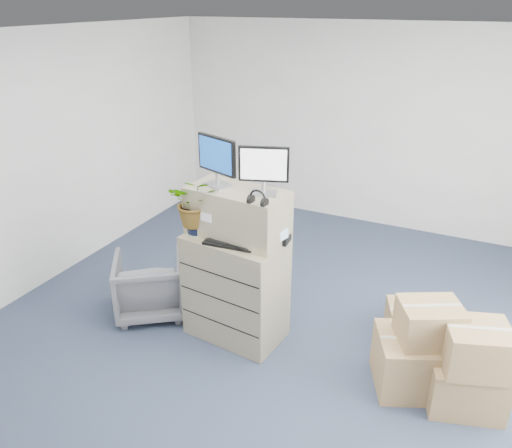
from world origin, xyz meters
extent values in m
plane|color=#263444|center=(0.00, 0.00, 0.00)|extent=(7.00, 7.00, 0.00)
cube|color=silver|center=(0.00, 3.51, 1.40)|extent=(6.00, 0.02, 2.80)
cube|color=tan|center=(-0.51, 0.23, 0.53)|extent=(0.96, 0.65, 1.06)
cube|color=tan|center=(-0.51, 0.28, 1.29)|extent=(0.95, 0.55, 0.45)
cube|color=#99999E|center=(-0.71, 0.29, 1.52)|extent=(0.29, 0.25, 0.02)
cylinder|color=#99999E|center=(-0.71, 0.29, 1.58)|extent=(0.04, 0.04, 0.11)
cube|color=black|center=(-0.71, 0.29, 1.80)|extent=(0.45, 0.18, 0.33)
cube|color=navy|center=(-0.71, 0.27, 1.80)|extent=(0.40, 0.14, 0.29)
cube|color=#99999E|center=(-0.25, 0.28, 1.52)|extent=(0.27, 0.23, 0.02)
cylinder|color=#99999E|center=(-0.25, 0.28, 1.58)|extent=(0.04, 0.04, 0.10)
cube|color=black|center=(-0.25, 0.28, 1.78)|extent=(0.42, 0.16, 0.31)
cube|color=silver|center=(-0.24, 0.26, 1.78)|extent=(0.37, 0.13, 0.27)
torus|color=black|center=(-0.20, 0.06, 1.56)|extent=(0.16, 0.04, 0.16)
cube|color=black|center=(-0.48, 0.09, 1.07)|extent=(0.49, 0.24, 0.02)
ellipsoid|color=silver|center=(-0.19, 0.05, 1.07)|extent=(0.10, 0.08, 0.03)
cylinder|color=#93959B|center=(-0.40, 0.24, 1.21)|extent=(0.08, 0.08, 0.29)
cube|color=silver|center=(-0.56, 0.23, 1.07)|extent=(0.07, 0.06, 0.02)
cube|color=black|center=(-0.56, 0.23, 1.14)|extent=(0.07, 0.05, 0.12)
cube|color=black|center=(-0.13, 0.33, 1.09)|extent=(0.23, 0.18, 0.06)
cube|color=#40A1DA|center=(-0.15, 0.30, 1.17)|extent=(0.25, 0.17, 0.09)
cylinder|color=#97A988|center=(-0.87, 0.15, 1.07)|extent=(0.20, 0.20, 0.02)
cylinder|color=black|center=(-0.87, 0.15, 1.14)|extent=(0.17, 0.17, 0.13)
imported|color=#1F5D1A|center=(-0.87, 0.15, 1.33)|extent=(0.53, 0.57, 0.37)
imported|color=#57575B|center=(-1.50, 0.17, 0.36)|extent=(0.94, 0.93, 0.71)
cube|color=#A07B4D|center=(1.23, 0.25, 0.25)|extent=(0.87, 0.78, 0.49)
cube|color=#A07B4D|center=(1.61, 0.18, 0.21)|extent=(0.69, 0.62, 0.42)
cube|color=#A07B4D|center=(1.12, 0.86, 0.18)|extent=(0.68, 0.65, 0.36)
cube|color=#A07B4D|center=(1.26, 0.24, 0.66)|extent=(0.60, 0.56, 0.34)
cube|color=#A07B4D|center=(1.62, 0.14, 0.61)|extent=(0.59, 0.55, 0.37)
camera|label=1|loc=(1.44, -3.38, 3.07)|focal=35.00mm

